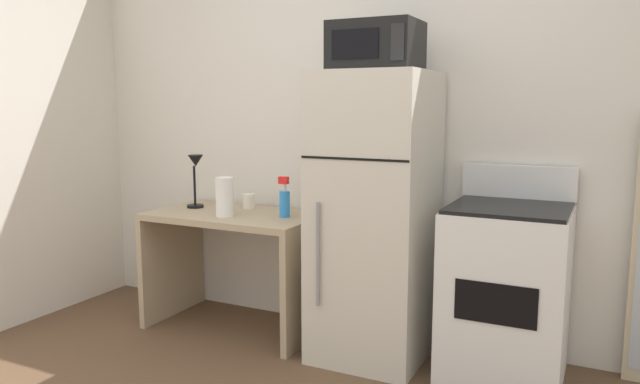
# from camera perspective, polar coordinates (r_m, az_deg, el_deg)

# --- Properties ---
(wall_back_white) EXTENTS (5.00, 0.10, 2.60)m
(wall_back_white) POSITION_cam_1_polar(r_m,az_deg,el_deg) (3.68, 6.26, 6.35)
(wall_back_white) COLOR silver
(wall_back_white) RESTS_ON ground
(desk) EXTENTS (1.08, 0.63, 0.75)m
(desk) POSITION_cam_1_polar(r_m,az_deg,el_deg) (3.84, -8.09, -5.39)
(desk) COLOR tan
(desk) RESTS_ON ground
(desk_lamp) EXTENTS (0.14, 0.12, 0.35)m
(desk_lamp) POSITION_cam_1_polar(r_m,az_deg,el_deg) (3.97, -11.88, 1.89)
(desk_lamp) COLOR black
(desk_lamp) RESTS_ON desk
(spray_bottle) EXTENTS (0.06, 0.06, 0.25)m
(spray_bottle) POSITION_cam_1_polar(r_m,az_deg,el_deg) (3.60, -3.43, -0.87)
(spray_bottle) COLOR #2D8CEA
(spray_bottle) RESTS_ON desk
(coffee_mug) EXTENTS (0.08, 0.08, 0.09)m
(coffee_mug) POSITION_cam_1_polar(r_m,az_deg,el_deg) (3.93, -6.83, -0.89)
(coffee_mug) COLOR white
(coffee_mug) RESTS_ON desk
(paper_towel_roll) EXTENTS (0.11, 0.11, 0.24)m
(paper_towel_roll) POSITION_cam_1_polar(r_m,az_deg,el_deg) (3.67, -9.15, -0.46)
(paper_towel_roll) COLOR white
(paper_towel_roll) RESTS_ON desk
(refrigerator) EXTENTS (0.60, 0.66, 1.61)m
(refrigerator) POSITION_cam_1_polar(r_m,az_deg,el_deg) (3.34, 5.30, -2.41)
(refrigerator) COLOR beige
(refrigerator) RESTS_ON ground
(microwave) EXTENTS (0.46, 0.35, 0.26)m
(microwave) POSITION_cam_1_polar(r_m,az_deg,el_deg) (3.28, 5.40, 13.76)
(microwave) COLOR black
(microwave) RESTS_ON refrigerator
(oven_range) EXTENTS (0.60, 0.61, 1.10)m
(oven_range) POSITION_cam_1_polar(r_m,az_deg,el_deg) (3.27, 17.40, -9.12)
(oven_range) COLOR white
(oven_range) RESTS_ON ground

